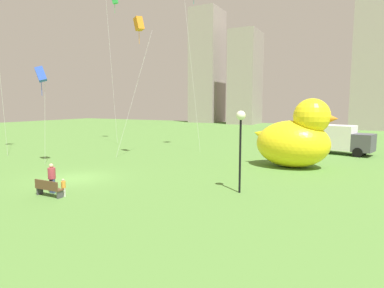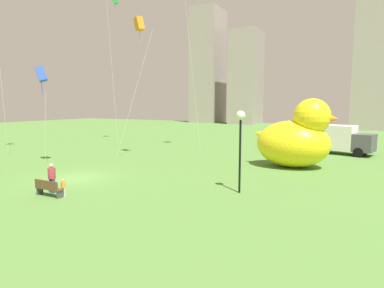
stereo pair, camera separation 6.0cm
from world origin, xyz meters
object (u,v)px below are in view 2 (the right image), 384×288
person_child (63,187)px  kite_green (115,0)px  lamppost (240,128)px  kite_orange (139,25)px  park_bench (48,188)px  person_adult (52,177)px  box_truck (338,139)px  giant_inflatable_duck (296,138)px  kite_blue (41,75)px

person_child → kite_green: kite_green is taller
lamppost → kite_orange: kite_orange is taller
park_bench → person_adult: 0.84m
kite_orange → box_truck: bearing=36.6°
person_adult → giant_inflatable_duck: 17.64m
lamppost → box_truck: (3.79, 18.35, -2.19)m
person_child → box_truck: bearing=63.1°
kite_green → kite_orange: bearing=-40.9°
kite_green → kite_orange: (10.26, -8.88, -5.88)m
park_bench → kite_green: 30.34m
person_child → kite_orange: bearing=107.2°
giant_inflatable_duck → box_truck: 9.59m
park_bench → giant_inflatable_duck: size_ratio=0.27×
box_truck → person_child: bearing=-116.9°
kite_green → person_child: bearing=-56.1°
park_bench → person_adult: (-0.40, 0.59, 0.44)m
person_adult → giant_inflatable_duck: (10.57, 14.05, 1.37)m
park_bench → kite_orange: size_ratio=0.14×
park_bench → box_truck: bearing=62.1°
kite_green → kite_orange: size_ratio=1.48×
person_child → lamppost: (8.12, 5.12, 3.11)m
lamppost → park_bench: bearing=-148.0°
giant_inflatable_duck → box_truck: (2.44, 9.24, -0.84)m
park_bench → kite_orange: kite_orange is taller
kite_orange → kite_blue: size_ratio=1.57×
park_bench → person_adult: person_adult is taller
person_child → kite_green: (-13.95, 20.78, 17.16)m
lamppost → kite_blue: bearing=177.5°
park_bench → kite_green: bearing=122.0°
kite_blue → person_child: bearing=-33.4°
box_truck → giant_inflatable_duck: bearing=-104.8°
person_adult → kite_orange: size_ratio=0.13×
park_bench → box_truck: (12.61, 23.87, 0.97)m
person_child → person_adult: bearing=170.5°
kite_green → kite_blue: size_ratio=2.32×
park_bench → person_child: person_child is taller
giant_inflatable_duck → kite_blue: bearing=-155.6°
person_child → park_bench: bearing=-150.2°
lamppost → kite_blue: (-17.04, 0.76, 3.64)m
giant_inflatable_duck → box_truck: size_ratio=0.99×
park_bench → box_truck: box_truck is taller
box_truck → kite_orange: bearing=-143.4°
park_bench → person_child: (0.70, 0.40, 0.06)m
kite_blue → kite_green: bearing=108.7°
person_adult → kite_green: bearing=121.9°
giant_inflatable_duck → lamppost: bearing=-98.4°
person_child → lamppost: 10.09m
person_adult → kite_blue: 11.57m
park_bench → giant_inflatable_duck: (10.17, 14.64, 1.81)m
person_adult → person_child: (1.11, -0.19, -0.39)m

